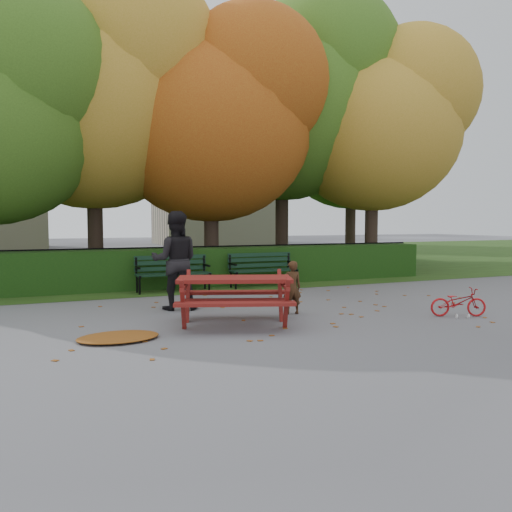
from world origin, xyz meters
name	(u,v)px	position (x,y,z in m)	size (l,w,h in m)	color
ground	(287,313)	(0.00, 0.00, 0.00)	(90.00, 90.00, 0.00)	gray
grass_strip	(147,260)	(0.00, 14.00, 0.01)	(90.00, 90.00, 0.00)	#233B12
building_right	(218,165)	(8.00, 28.00, 6.00)	(9.00, 6.00, 12.00)	#B3A98E
hedge	(213,266)	(0.00, 4.50, 0.50)	(13.00, 0.90, 1.00)	black
iron_fence	(204,263)	(0.00, 5.30, 0.54)	(14.00, 0.04, 1.02)	black
tree_b	(106,92)	(-2.44, 6.75, 5.40)	(6.72, 6.40, 8.79)	#31221A
tree_c	(224,117)	(0.83, 5.96, 4.82)	(6.30, 6.00, 8.00)	#31221A
tree_d	(296,97)	(3.88, 7.23, 5.98)	(7.14, 6.80, 9.58)	#31221A
tree_e	(385,121)	(6.52, 5.77, 5.08)	(6.09, 5.80, 8.16)	#31221A
tree_g	(361,135)	(8.33, 9.76, 5.37)	(6.30, 6.00, 8.55)	#31221A
bench_left	(173,270)	(-1.30, 3.70, 0.52)	(1.80, 0.57, 0.88)	black
bench_right	(262,267)	(1.10, 3.70, 0.52)	(1.80, 0.57, 0.88)	black
picnic_table	(235,288)	(-1.28, -0.62, 0.62)	(2.26, 2.04, 0.91)	maroon
leaf_pile	(118,337)	(-3.21, -0.93, 0.04)	(1.18, 0.81, 0.08)	brown
leaf_scatter	(280,310)	(0.00, 0.30, 0.01)	(9.00, 5.70, 0.01)	brown
child	(292,287)	(0.04, -0.11, 0.50)	(0.36, 0.24, 0.99)	#3C2313
adult	(175,260)	(-1.83, 1.22, 0.96)	(0.93, 0.73, 1.92)	black
bicycle	(458,302)	(2.70, -1.49, 0.26)	(0.35, 0.99, 0.52)	#AE1012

